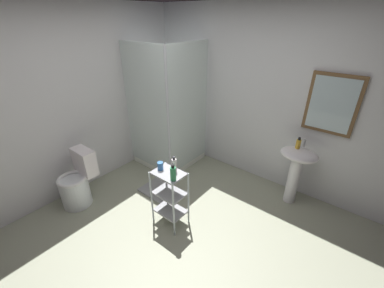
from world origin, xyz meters
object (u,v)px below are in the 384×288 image
pedestal_sink (297,166)px  toilet (78,183)px  rinse_cup (160,166)px  shower_stall (169,139)px  body_wash_bottle_green (173,173)px  hand_soap_bottle (298,144)px  bath_mat (161,191)px  storage_cart (170,194)px  lotion_bottle_white (174,165)px

pedestal_sink → toilet: 2.91m
pedestal_sink → rinse_cup: (-1.13, -1.34, 0.21)m
shower_stall → body_wash_bottle_green: shower_stall is taller
hand_soap_bottle → bath_mat: size_ratio=0.25×
hand_soap_bottle → rinse_cup: 1.75m
pedestal_sink → hand_soap_bottle: (-0.05, 0.03, 0.30)m
toilet → storage_cart: (1.23, 0.51, 0.12)m
toilet → body_wash_bottle_green: size_ratio=3.89×
hand_soap_bottle → lotion_bottle_white: (-0.94, -1.30, -0.05)m
hand_soap_bottle → shower_stall: bearing=-169.9°
lotion_bottle_white → rinse_cup: lotion_bottle_white is taller
storage_cart → hand_soap_bottle: (0.97, 1.36, 0.44)m
toilet → bath_mat: size_ratio=1.27×
pedestal_sink → bath_mat: 1.92m
toilet → rinse_cup: bearing=24.3°
body_wash_bottle_green → pedestal_sink: bearing=57.8°
pedestal_sink → bath_mat: pedestal_sink is taller
shower_stall → storage_cart: size_ratio=2.70×
bath_mat → pedestal_sink: bearing=33.0°
pedestal_sink → storage_cart: size_ratio=1.09×
bath_mat → rinse_cup: bearing=-40.3°
shower_stall → pedestal_sink: bearing=9.1°
storage_cart → body_wash_bottle_green: size_ratio=3.78×
hand_soap_bottle → body_wash_bottle_green: 1.65m
toilet → body_wash_bottle_green: body_wash_bottle_green is taller
lotion_bottle_white → bath_mat: (-0.55, 0.27, -0.82)m
rinse_cup → bath_mat: 0.94m
bath_mat → storage_cart: bearing=-32.6°
shower_stall → pedestal_sink: size_ratio=2.47×
storage_cart → hand_soap_bottle: size_ratio=4.90×
pedestal_sink → lotion_bottle_white: 1.62m
lotion_bottle_white → body_wash_bottle_green: size_ratio=0.99×
shower_stall → storage_cart: (0.97, -1.01, -0.03)m
bath_mat → lotion_bottle_white: bearing=-26.0°
pedestal_sink → toilet: (-2.24, -1.84, -0.26)m
toilet → body_wash_bottle_green: 1.52m
hand_soap_bottle → body_wash_bottle_green: (-0.84, -1.42, -0.05)m
toilet → rinse_cup: rinse_cup is taller
toilet → body_wash_bottle_green: (1.36, 0.44, 0.51)m
body_wash_bottle_green → bath_mat: size_ratio=0.33×
toilet → shower_stall: bearing=80.5°
pedestal_sink → bath_mat: size_ratio=1.35×
shower_stall → bath_mat: shower_stall is taller
pedestal_sink → body_wash_bottle_green: size_ratio=4.14×
toilet → body_wash_bottle_green: bearing=18.0°
storage_cart → hand_soap_bottle: bearing=54.4°
pedestal_sink → lotion_bottle_white: lotion_bottle_white is taller
hand_soap_bottle → rinse_cup: (-1.09, -1.37, -0.09)m
hand_soap_bottle → body_wash_bottle_green: size_ratio=0.77×
hand_soap_bottle → lotion_bottle_white: bearing=-125.9°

